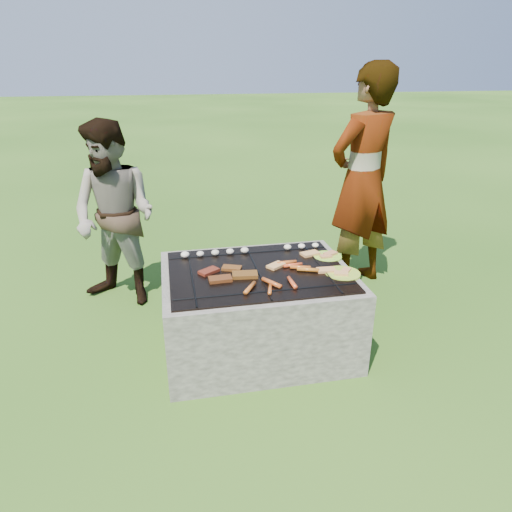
% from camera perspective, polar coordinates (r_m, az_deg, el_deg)
% --- Properties ---
extents(lawn, '(60.00, 60.00, 0.00)m').
position_cam_1_polar(lawn, '(3.44, 0.17, -11.13)').
color(lawn, '#234C13').
rests_on(lawn, ground).
extents(fire_pit, '(1.30, 1.00, 0.62)m').
position_cam_1_polar(fire_pit, '(3.29, 0.17, -7.05)').
color(fire_pit, gray).
rests_on(fire_pit, ground).
extents(mushrooms, '(1.06, 0.06, 0.04)m').
position_cam_1_polar(mushrooms, '(3.42, -1.67, 0.71)').
color(mushrooms, '#F4E6CF').
rests_on(mushrooms, fire_pit).
extents(pork_slabs, '(0.40, 0.26, 0.02)m').
position_cam_1_polar(pork_slabs, '(3.07, -3.37, -2.25)').
color(pork_slabs, maroon).
rests_on(pork_slabs, fire_pit).
extents(sausages, '(0.57, 0.46, 0.03)m').
position_cam_1_polar(sausages, '(3.04, 3.54, -2.41)').
color(sausages, '#DB5B24').
rests_on(sausages, fire_pit).
extents(bread_on_grate, '(0.46, 0.39, 0.02)m').
position_cam_1_polar(bread_on_grate, '(3.26, 5.99, -0.78)').
color(bread_on_grate, '#E3C574').
rests_on(bread_on_grate, fire_pit).
extents(plate_far, '(0.24, 0.24, 0.03)m').
position_cam_1_polar(plate_far, '(3.42, 8.95, -0.03)').
color(plate_far, '#F2FF3C').
rests_on(plate_far, fire_pit).
extents(plate_near, '(0.32, 0.32, 0.03)m').
position_cam_1_polar(plate_near, '(3.16, 10.78, -2.16)').
color(plate_near, gold).
rests_on(plate_near, fire_pit).
extents(cook, '(0.84, 0.71, 1.96)m').
position_cam_1_polar(cook, '(4.17, 13.18, 9.18)').
color(cook, gray).
rests_on(cook, ground).
extents(bystander, '(0.95, 0.90, 1.54)m').
position_cam_1_polar(bystander, '(3.92, -17.21, 4.76)').
color(bystander, gray).
rests_on(bystander, ground).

